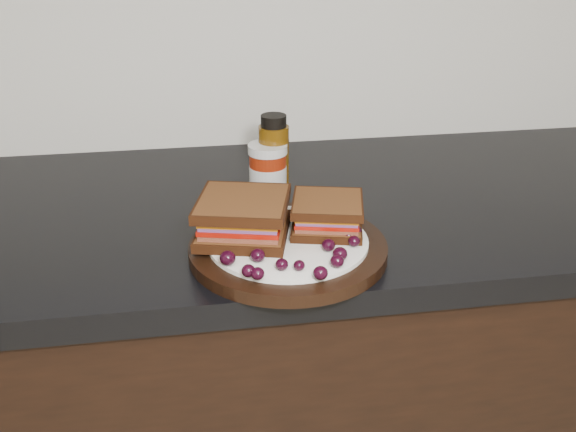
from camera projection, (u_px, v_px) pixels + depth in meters
name	position (u px, v px, depth m)	size (l,w,h in m)	color
base_cabinets	(251.00, 419.00, 1.27)	(3.96, 0.58, 0.86)	black
countertop	(245.00, 214.00, 1.08)	(3.98, 0.60, 0.04)	black
plate	(288.00, 249.00, 0.91)	(0.28, 0.28, 0.02)	black
sandwich_left	(243.00, 217.00, 0.90)	(0.12, 0.12, 0.06)	#5E3018
sandwich_right	(327.00, 215.00, 0.92)	(0.10, 0.10, 0.05)	#5E3018
grape_0	(228.00, 258.00, 0.83)	(0.02, 0.02, 0.02)	black
grape_1	(258.00, 255.00, 0.84)	(0.02, 0.02, 0.02)	black
grape_2	(248.00, 271.00, 0.80)	(0.02, 0.02, 0.02)	black
grape_3	(258.00, 274.00, 0.80)	(0.02, 0.02, 0.02)	black
grape_4	(282.00, 264.00, 0.82)	(0.02, 0.02, 0.02)	black
grape_5	(299.00, 265.00, 0.82)	(0.02, 0.02, 0.01)	black
grape_6	(320.00, 273.00, 0.80)	(0.02, 0.02, 0.02)	black
grape_7	(337.00, 261.00, 0.83)	(0.02, 0.02, 0.02)	black
grape_8	(340.00, 254.00, 0.84)	(0.02, 0.02, 0.02)	black
grape_9	(328.00, 245.00, 0.87)	(0.02, 0.02, 0.02)	black
grape_10	(354.00, 241.00, 0.88)	(0.02, 0.02, 0.02)	black
grape_11	(348.00, 236.00, 0.89)	(0.02, 0.02, 0.02)	black
grape_12	(355.00, 231.00, 0.90)	(0.02, 0.02, 0.02)	black
grape_13	(340.00, 220.00, 0.94)	(0.02, 0.02, 0.02)	black
grape_14	(328.00, 217.00, 0.95)	(0.02, 0.02, 0.02)	black
grape_15	(263.00, 221.00, 0.93)	(0.02, 0.02, 0.02)	black
grape_16	(239.00, 222.00, 0.93)	(0.02, 0.02, 0.02)	black
grape_17	(240.00, 228.00, 0.91)	(0.02, 0.02, 0.02)	black
grape_18	(219.00, 240.00, 0.88)	(0.02, 0.02, 0.02)	black
grape_19	(232.00, 243.00, 0.87)	(0.02, 0.02, 0.02)	black
grape_20	(262.00, 229.00, 0.91)	(0.02, 0.02, 0.01)	black
grape_21	(253.00, 233.00, 0.90)	(0.02, 0.02, 0.02)	black
grape_22	(242.00, 236.00, 0.89)	(0.02, 0.02, 0.01)	black
condiment_jar	(268.00, 172.00, 1.07)	(0.06, 0.06, 0.10)	maroon
oil_bottle	(274.00, 156.00, 1.07)	(0.05, 0.05, 0.14)	#523208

